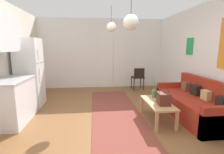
% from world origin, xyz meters
% --- Properties ---
extents(ground_plane, '(5.29, 7.37, 0.10)m').
position_xyz_m(ground_plane, '(0.00, 0.00, -0.05)').
color(ground_plane, brown).
extents(wall_back, '(4.89, 0.13, 2.62)m').
position_xyz_m(wall_back, '(0.01, 3.43, 1.30)').
color(wall_back, white).
rests_on(wall_back, ground_plane).
extents(area_rug, '(1.13, 3.71, 0.01)m').
position_xyz_m(area_rug, '(0.18, 0.77, 0.01)').
color(area_rug, brown).
rests_on(area_rug, ground_plane).
extents(couch, '(0.84, 2.02, 0.86)m').
position_xyz_m(couch, '(1.93, 0.31, 0.28)').
color(couch, maroon).
rests_on(couch, ground_plane).
extents(coffee_table, '(0.47, 1.02, 0.42)m').
position_xyz_m(coffee_table, '(1.00, 0.16, 0.36)').
color(coffee_table, tan).
rests_on(coffee_table, ground_plane).
extents(bamboo_vase, '(0.10, 0.10, 0.39)m').
position_xyz_m(bamboo_vase, '(1.04, 0.48, 0.50)').
color(bamboo_vase, '#47704C').
rests_on(bamboo_vase, coffee_table).
extents(handbag, '(0.27, 0.35, 0.35)m').
position_xyz_m(handbag, '(1.06, 0.02, 0.54)').
color(handbag, '#512319').
rests_on(handbag, coffee_table).
extents(refrigerator, '(0.59, 0.64, 1.78)m').
position_xyz_m(refrigerator, '(-1.99, 1.44, 0.89)').
color(refrigerator, white).
rests_on(refrigerator, ground_plane).
extents(kitchen_counter, '(0.58, 1.09, 2.16)m').
position_xyz_m(kitchen_counter, '(-2.01, 0.43, 0.84)').
color(kitchen_counter, silver).
rests_on(kitchen_counter, ground_plane).
extents(accent_chair, '(0.44, 0.42, 0.81)m').
position_xyz_m(accent_chair, '(1.28, 2.80, 0.48)').
color(accent_chair, black).
rests_on(accent_chair, ground_plane).
extents(pendant_lamp_near, '(0.25, 0.25, 0.80)m').
position_xyz_m(pendant_lamp_near, '(0.29, -0.33, 1.94)').
color(pendant_lamp_near, black).
extents(pendant_lamp_far, '(0.26, 0.26, 0.67)m').
position_xyz_m(pendant_lamp_far, '(0.16, 1.49, 2.08)').
color(pendant_lamp_far, black).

